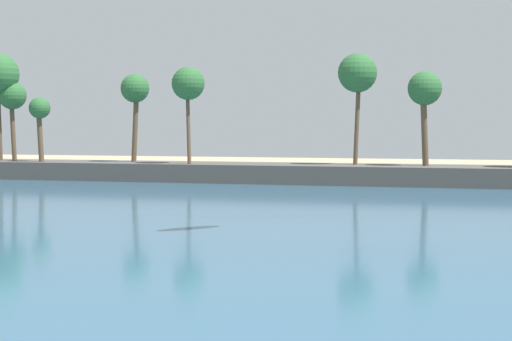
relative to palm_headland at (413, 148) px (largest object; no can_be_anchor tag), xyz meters
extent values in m
cube|color=#33607F|center=(2.20, -12.64, -3.37)|extent=(220.00, 105.35, 0.06)
cube|color=#514C47|center=(2.20, 0.04, -2.50)|extent=(103.96, 6.00, 1.80)
cylinder|color=brown|center=(-27.51, 1.11, 2.07)|extent=(0.83, 0.63, 7.36)
sphere|color=#2D6633|center=(-27.51, 1.11, 5.74)|extent=(2.87, 2.87, 2.87)
cylinder|color=brown|center=(-40.99, 0.72, 1.77)|extent=(0.80, 0.54, 6.75)
sphere|color=#2D6633|center=(-40.99, 0.72, 5.13)|extent=(2.89, 2.89, 2.89)
cylinder|color=brown|center=(-21.07, -1.22, 2.22)|extent=(0.71, 0.80, 7.66)
sphere|color=#2D6633|center=(-21.07, -1.22, 6.04)|extent=(3.16, 3.16, 3.16)
cylinder|color=brown|center=(-36.92, -1.00, 1.10)|extent=(0.80, 0.54, 5.41)
sphere|color=#2D6633|center=(-36.92, -1.00, 3.79)|extent=(2.15, 2.15, 2.15)
cylinder|color=brown|center=(0.95, 0.39, 1.91)|extent=(0.85, 0.83, 7.05)
sphere|color=#2D6633|center=(0.95, 0.39, 5.42)|extent=(3.09, 3.09, 3.09)
cylinder|color=brown|center=(-5.27, 1.19, 2.68)|extent=(0.69, 0.63, 8.56)
sphere|color=#2D6633|center=(-5.27, 1.19, 6.95)|extent=(3.66, 3.66, 3.66)
camera|label=1|loc=(5.75, -77.31, 2.34)|focal=59.17mm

